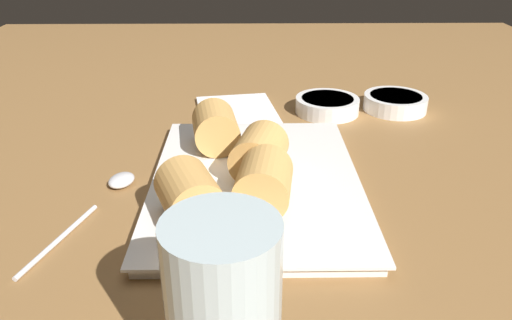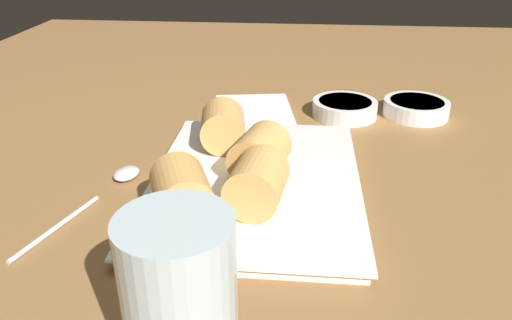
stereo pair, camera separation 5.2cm
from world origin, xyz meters
The scene contains 11 objects.
table_surface centered at (0.00, 0.00, 1.00)cm, with size 180.00×140.00×2.00cm.
serving_plate centered at (3.76, -1.37, 2.76)cm, with size 31.85×22.97×1.50cm.
roll_front_left centered at (2.81, -0.88, 6.23)cm, with size 7.94×6.92×5.46cm.
roll_front_right centered at (11.78, -7.89, 6.23)cm, with size 8.05×7.46×5.46cm.
roll_back_left centered at (-4.75, -6.34, 6.23)cm, with size 7.79×6.38×5.46cm.
roll_back_right centered at (9.43, -0.64, 6.23)cm, with size 7.76×6.29×5.46cm.
dipping_bowl_near centered at (-20.14, 10.01, 3.31)cm, with size 9.81×9.81×2.40cm.
dipping_bowl_far centered at (-21.21, 20.90, 3.31)cm, with size 9.81×9.81×2.40cm.
spoon centered at (4.76, -17.44, 2.54)cm, with size 18.87×7.33×1.22cm.
napkin centered at (-20.27, -4.01, 2.30)cm, with size 15.39×13.70×0.60cm.
drinking_glass centered at (29.22, -3.74, 8.17)cm, with size 7.21×7.21×12.34cm.
Camera 1 is at (52.70, -2.07, 30.03)cm, focal length 35.00 mm.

